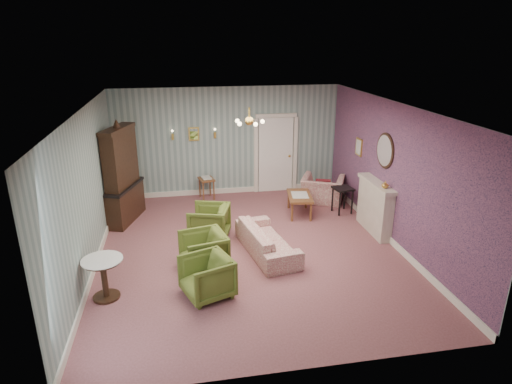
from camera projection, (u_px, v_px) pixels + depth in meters
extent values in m
plane|color=#8C5155|center=(250.00, 249.00, 9.00)|extent=(7.00, 7.00, 0.00)
plane|color=white|center=(249.00, 107.00, 8.02)|extent=(7.00, 7.00, 0.00)
plane|color=slate|center=(228.00, 142.00, 11.75)|extent=(6.00, 0.00, 6.00)
plane|color=slate|center=(297.00, 274.00, 5.27)|extent=(6.00, 0.00, 6.00)
plane|color=slate|center=(88.00, 192.00, 8.01)|extent=(0.00, 7.00, 7.00)
plane|color=slate|center=(393.00, 174.00, 9.01)|extent=(0.00, 7.00, 7.00)
plane|color=#B25979|center=(393.00, 174.00, 9.01)|extent=(0.00, 7.00, 7.00)
imported|color=#556623|center=(207.00, 275.00, 7.29)|extent=(0.93, 0.96, 0.78)
imported|color=#556623|center=(203.00, 250.00, 8.13)|extent=(0.88, 0.92, 0.80)
imported|color=#556623|center=(209.00, 221.00, 9.37)|extent=(0.94, 0.97, 0.82)
imported|color=#9E3F4B|center=(267.00, 235.00, 8.76)|extent=(0.88, 1.98, 0.75)
imported|color=#9E3F4B|center=(323.00, 185.00, 11.43)|extent=(1.24, 1.07, 0.91)
imported|color=gold|center=(385.00, 185.00, 9.06)|extent=(0.15, 0.15, 0.15)
cube|color=maroon|center=(323.00, 186.00, 11.27)|extent=(0.41, 0.28, 0.39)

